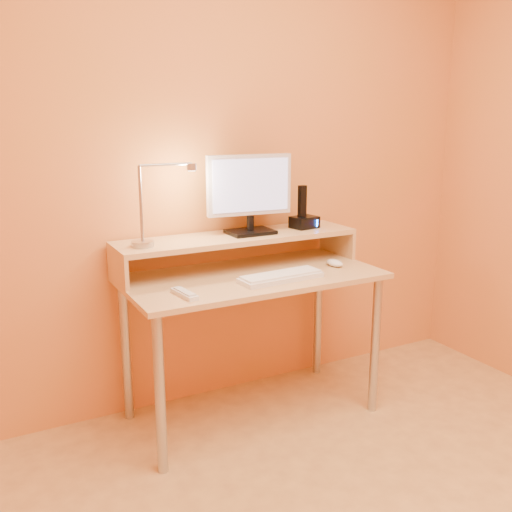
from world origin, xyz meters
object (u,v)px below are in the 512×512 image
phone_dock (304,222)px  remote_control (185,294)px  lamp_base (143,244)px  keyboard (281,278)px  mouse (335,263)px  monitor_panel (249,185)px

phone_dock → remote_control: 0.86m
lamp_base → keyboard: (0.55, -0.27, -0.16)m
mouse → monitor_panel: bearing=141.3°
monitor_panel → lamp_base: bearing=-170.6°
monitor_panel → remote_control: (-0.47, -0.33, -0.39)m
monitor_panel → keyboard: monitor_panel is taller
monitor_panel → mouse: (0.36, -0.22, -0.38)m
mouse → remote_control: (-0.83, -0.10, -0.01)m
monitor_panel → mouse: 0.57m
monitor_panel → remote_control: size_ratio=2.55×
lamp_base → phone_dock: phone_dock is taller
mouse → remote_control: bearing=-179.4°
monitor_panel → lamp_base: monitor_panel is taller
lamp_base → mouse: size_ratio=0.98×
monitor_panel → remote_control: monitor_panel is taller
monitor_panel → keyboard: bearing=-84.5°
phone_dock → remote_control: (-0.78, -0.32, -0.18)m
phone_dock → keyboard: bearing=-145.5°
remote_control → phone_dock: bearing=14.8°
lamp_base → mouse: bearing=-11.4°
phone_dock → keyboard: (-0.31, -0.30, -0.18)m
monitor_panel → lamp_base: size_ratio=4.25×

